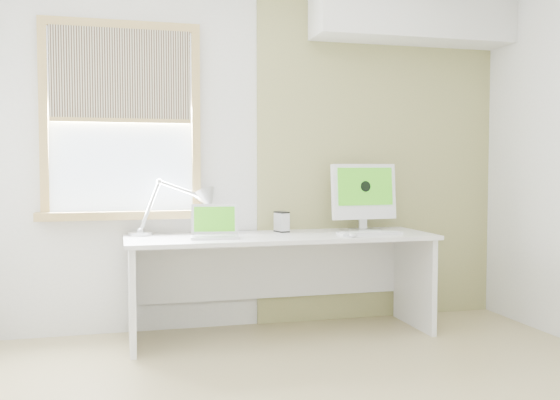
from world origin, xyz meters
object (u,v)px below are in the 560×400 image
object	(u,v)px
imac	(364,193)
desk	(279,261)
laptop	(215,229)
external_drive	(282,222)
desk_lamp	(195,205)

from	to	relation	value
imac	desk	bearing A→B (deg)	-172.00
laptop	external_drive	bearing A→B (deg)	22.53
desk	laptop	world-z (taller)	laptop
desk_lamp	imac	world-z (taller)	imac
desk_lamp	imac	bearing A→B (deg)	-5.00
desk	desk_lamp	distance (m)	0.74
laptop	imac	size ratio (longest dim) A/B	0.68
laptop	imac	distance (m)	1.22
laptop	imac	xyz separation A→B (m)	(1.18, 0.19, 0.23)
external_drive	imac	bearing A→B (deg)	-2.96
desk_lamp	desk	bearing A→B (deg)	-19.78
laptop	external_drive	distance (m)	0.58
desk_lamp	imac	distance (m)	1.29
external_drive	desk_lamp	bearing A→B (deg)	172.94
desk_lamp	external_drive	bearing A→B (deg)	-7.06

